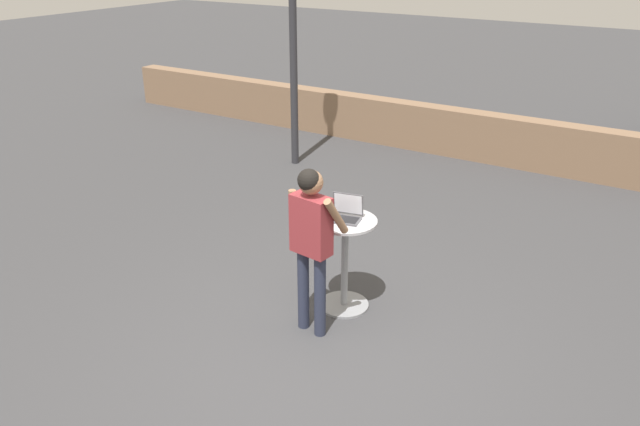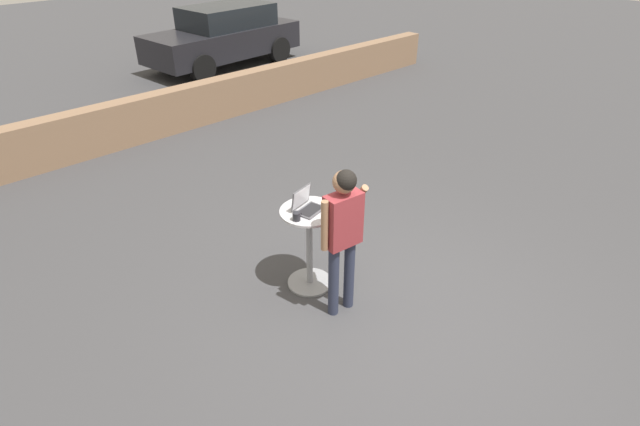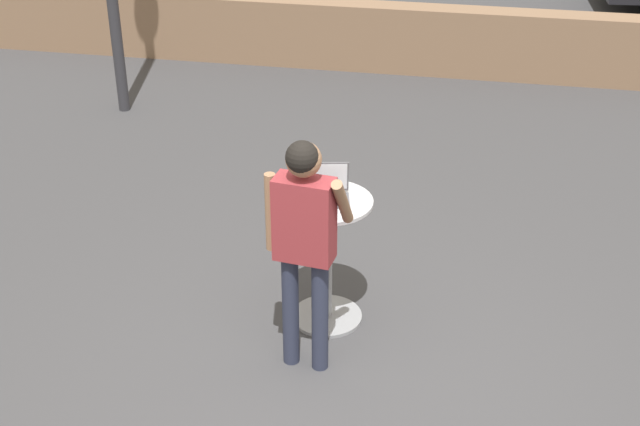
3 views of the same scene
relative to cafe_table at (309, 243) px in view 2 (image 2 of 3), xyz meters
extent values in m
plane|color=#3D3D3F|center=(0.26, -0.97, -0.56)|extent=(50.00, 50.00, 0.00)
cube|color=#84664C|center=(0.26, 5.19, -0.16)|extent=(16.67, 0.35, 0.80)
cylinder|color=gray|center=(0.00, 0.00, -0.54)|extent=(0.51, 0.51, 0.03)
cylinder|color=gray|center=(0.00, 0.00, -0.07)|extent=(0.07, 0.07, 0.92)
cylinder|color=#B7B7BC|center=(0.00, 0.00, 0.40)|extent=(0.62, 0.62, 0.02)
cube|color=#515156|center=(0.00, -0.02, 0.42)|extent=(0.33, 0.26, 0.02)
cube|color=black|center=(0.00, -0.02, 0.43)|extent=(0.29, 0.21, 0.00)
cube|color=#515156|center=(-0.02, 0.09, 0.54)|extent=(0.30, 0.11, 0.23)
cube|color=white|center=(-0.02, 0.09, 0.54)|extent=(0.28, 0.09, 0.20)
cylinder|color=#232328|center=(-0.22, -0.06, 0.46)|extent=(0.08, 0.08, 0.09)
torus|color=#232328|center=(-0.17, -0.06, 0.46)|extent=(0.04, 0.01, 0.04)
cylinder|color=#282D42|center=(-0.15, -0.52, -0.14)|extent=(0.11, 0.11, 0.84)
cylinder|color=#282D42|center=(0.05, -0.55, -0.14)|extent=(0.11, 0.11, 0.84)
cube|color=maroon|center=(-0.05, -0.54, 0.56)|extent=(0.39, 0.23, 0.55)
sphere|color=#936B4C|center=(-0.05, -0.54, 0.97)|extent=(0.22, 0.22, 0.22)
sphere|color=black|center=(-0.05, -0.56, 0.99)|extent=(0.20, 0.20, 0.20)
cylinder|color=#936B4C|center=(-0.27, -0.51, 0.57)|extent=(0.07, 0.07, 0.53)
cylinder|color=#936B4C|center=(0.18, -0.49, 0.68)|extent=(0.11, 0.32, 0.41)
cube|color=black|center=(4.61, 8.46, 0.09)|extent=(4.31, 1.98, 0.69)
cube|color=black|center=(4.82, 8.48, 0.71)|extent=(2.42, 1.63, 0.54)
cylinder|color=black|center=(3.38, 7.58, -0.22)|extent=(0.69, 0.27, 0.67)
cylinder|color=black|center=(3.25, 9.14, -0.22)|extent=(0.69, 0.27, 0.67)
cylinder|color=black|center=(5.97, 7.79, -0.22)|extent=(0.69, 0.27, 0.67)
cylinder|color=black|center=(5.84, 9.35, -0.22)|extent=(0.69, 0.27, 0.67)
camera|label=1|loc=(2.67, -4.76, 2.91)|focal=35.00mm
camera|label=2|loc=(-2.98, -3.31, 3.08)|focal=28.00mm
camera|label=3|loc=(0.92, -5.16, 3.27)|focal=50.00mm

